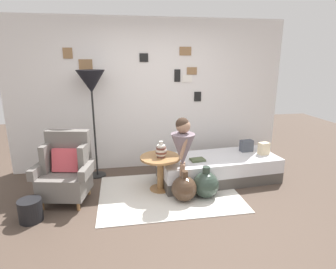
{
  "coord_description": "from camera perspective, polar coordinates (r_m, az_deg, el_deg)",
  "views": [
    {
      "loc": [
        -0.53,
        -2.96,
        1.94
      ],
      "look_at": [
        0.15,
        0.95,
        0.85
      ],
      "focal_mm": 29.85,
      "sensor_mm": 36.0,
      "label": 1
    }
  ],
  "objects": [
    {
      "name": "ground_plane",
      "position": [
        3.58,
        0.26,
        -17.47
      ],
      "size": [
        12.0,
        12.0,
        0.0
      ],
      "primitive_type": "plane",
      "color": "#4C3D33"
    },
    {
      "name": "gallery_wall",
      "position": [
        4.98,
        -3.72,
        7.97
      ],
      "size": [
        4.8,
        0.12,
        2.6
      ],
      "color": "silver",
      "rests_on": "ground"
    },
    {
      "name": "rug",
      "position": [
        4.23,
        0.14,
        -11.86
      ],
      "size": [
        2.01,
        1.47,
        0.01
      ],
      "primitive_type": "cube",
      "color": "silver",
      "rests_on": "ground"
    },
    {
      "name": "armchair",
      "position": [
        4.14,
        -20.07,
        -6.88
      ],
      "size": [
        0.84,
        0.7,
        0.97
      ],
      "color": "#9E7042",
      "rests_on": "ground"
    },
    {
      "name": "daybed",
      "position": [
        4.67,
        10.15,
        -6.78
      ],
      "size": [
        1.96,
        0.95,
        0.4
      ],
      "color": "#4C4742",
      "rests_on": "ground"
    },
    {
      "name": "pillow_head",
      "position": [
        4.87,
        18.97,
        -2.72
      ],
      "size": [
        0.18,
        0.15,
        0.2
      ],
      "primitive_type": "cube",
      "rotation": [
        0.0,
        0.0,
        0.23
      ],
      "color": "beige",
      "rests_on": "daybed"
    },
    {
      "name": "pillow_mid",
      "position": [
        4.94,
        15.72,
        -2.23
      ],
      "size": [
        0.22,
        0.14,
        0.2
      ],
      "primitive_type": "cube",
      "rotation": [
        0.0,
        0.0,
        0.1
      ],
      "color": "#474C56",
      "rests_on": "daybed"
    },
    {
      "name": "side_table",
      "position": [
        4.19,
        -1.57,
        -6.41
      ],
      "size": [
        0.6,
        0.6,
        0.53
      ],
      "color": "#9E7042",
      "rests_on": "ground"
    },
    {
      "name": "vase_striped",
      "position": [
        4.09,
        -1.43,
        -3.32
      ],
      "size": [
        0.16,
        0.16,
        0.24
      ],
      "color": "brown",
      "rests_on": "side_table"
    },
    {
      "name": "floor_lamp",
      "position": [
        4.59,
        -15.41,
        9.79
      ],
      "size": [
        0.45,
        0.45,
        1.76
      ],
      "color": "black",
      "rests_on": "ground"
    },
    {
      "name": "person_child",
      "position": [
        3.91,
        3.04,
        -2.49
      ],
      "size": [
        0.34,
        0.34,
        1.16
      ],
      "color": "#A37A60",
      "rests_on": "ground"
    },
    {
      "name": "book_on_daybed",
      "position": [
        4.37,
        6.04,
        -5.15
      ],
      "size": [
        0.24,
        0.19,
        0.03
      ],
      "primitive_type": "cube",
      "rotation": [
        0.0,
        0.0,
        0.13
      ],
      "color": "#4A5639",
      "rests_on": "daybed"
    },
    {
      "name": "demijohn_near",
      "position": [
        3.97,
        3.31,
        -10.91
      ],
      "size": [
        0.36,
        0.36,
        0.44
      ],
      "color": "#473323",
      "rests_on": "ground"
    },
    {
      "name": "demijohn_far",
      "position": [
        4.09,
        7.7,
        -10.06
      ],
      "size": [
        0.38,
        0.38,
        0.46
      ],
      "color": "#2D3D33",
      "rests_on": "ground"
    },
    {
      "name": "magazine_basket",
      "position": [
        3.92,
        -26.28,
        -13.71
      ],
      "size": [
        0.28,
        0.28,
        0.28
      ],
      "primitive_type": "cylinder",
      "color": "black",
      "rests_on": "ground"
    }
  ]
}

